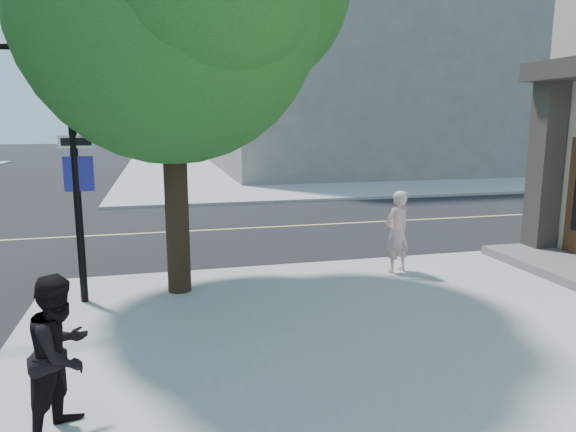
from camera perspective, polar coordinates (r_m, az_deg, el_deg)
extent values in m
plane|color=black|center=(11.04, -19.66, -6.86)|extent=(140.00, 140.00, 0.00)
cube|color=black|center=(15.39, -18.08, -1.97)|extent=(140.00, 9.00, 0.01)
cube|color=#9D9D9D|center=(34.44, 7.08, 5.13)|extent=(29.00, 25.00, 0.12)
cube|color=slate|center=(11.92, 29.09, -5.28)|extent=(1.60, 4.00, 0.18)
cube|color=#35302B|center=(13.18, 26.45, 5.22)|extent=(0.55, 0.55, 4.20)
cube|color=slate|center=(35.17, 7.84, 16.74)|extent=(18.00, 16.00, 14.00)
imported|color=#DAA8A2|center=(10.73, 11.90, -1.69)|extent=(0.71, 0.59, 1.67)
imported|color=black|center=(5.69, -23.66, -13.68)|extent=(0.88, 0.96, 1.60)
cylinder|color=black|center=(9.31, -12.26, 4.18)|extent=(0.41, 0.41, 4.14)
sphere|color=#24621F|center=(9.43, -12.94, 21.08)|extent=(5.06, 5.06, 5.06)
cylinder|color=black|center=(9.21, -22.31, 4.32)|extent=(0.13, 0.13, 4.38)
cube|color=white|center=(9.15, -22.24, 7.57)|extent=(0.57, 0.04, 0.21)
cube|color=navy|center=(9.18, -22.02, 4.32)|extent=(0.47, 0.04, 0.57)
imported|color=black|center=(9.18, -22.90, 12.75)|extent=(0.17, 0.21, 1.04)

